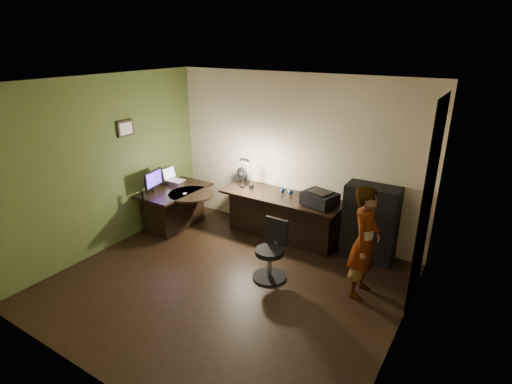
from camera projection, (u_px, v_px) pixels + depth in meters
The scene contains 27 objects.
floor at pixel (225, 285), 5.51m from camera, with size 4.50×4.00×0.01m, color black.
ceiling at pixel (218, 83), 4.54m from camera, with size 4.50×4.00×0.01m, color silver.
wall_back at pixel (294, 157), 6.61m from camera, with size 4.50×0.01×2.70m, color beige.
wall_front at pixel (82, 265), 3.44m from camera, with size 4.50×0.01×2.70m, color beige.
wall_left at pixel (104, 165), 6.14m from camera, with size 0.01×4.00×2.70m, color beige.
wall_right at pixel (407, 238), 3.90m from camera, with size 0.01×4.00×2.70m, color beige.
green_wall_overlay at pixel (105, 166), 6.14m from camera, with size 0.00×4.00×2.70m, color #475A28.
arched_doorway at pixel (427, 204), 4.84m from camera, with size 0.01×0.90×2.60m, color black.
french_door at pixel (386, 291), 3.59m from camera, with size 0.02×0.92×2.10m, color white.
framed_picture at pixel (125, 128), 6.30m from camera, with size 0.04×0.30×0.25m, color black.
desk_left at pixel (176, 208), 7.10m from camera, with size 0.76×1.24×0.72m, color black.
desk_right at pixel (281, 217), 6.66m from camera, with size 2.07×0.72×0.77m, color black.
cabinet at pixel (370, 223), 6.00m from camera, with size 0.78×0.39×1.17m, color black.
laptop_stand at pixel (176, 183), 7.18m from camera, with size 0.23×0.19×0.10m, color silver.
laptop at pixel (175, 175), 7.12m from camera, with size 0.31×0.29×0.21m, color silver.
monitor at pixel (153, 185), 6.79m from camera, with size 0.09×0.45×0.30m, color black.
mouse at pixel (185, 194), 6.77m from camera, with size 0.06×0.09×0.03m, color silver.
phone at pixel (171, 198), 6.62m from camera, with size 0.06×0.12×0.01m, color black.
pen at pixel (197, 194), 6.78m from camera, with size 0.01×0.14×0.01m, color black.
speaker at pixel (143, 196), 6.51m from camera, with size 0.06×0.06×0.16m, color black.
notepad at pixel (183, 196), 6.71m from camera, with size 0.14×0.19×0.01m, color silver.
desk_fan at pixel (242, 177), 6.85m from camera, with size 0.22×0.12×0.34m, color black.
headphones at pixel (287, 191), 6.56m from camera, with size 0.19×0.08×0.09m, color navy.
printer at pixel (320, 198), 6.10m from camera, with size 0.50×0.39×0.22m, color black.
desk_lamp at pixel (251, 172), 6.71m from camera, with size 0.14×0.27×0.60m, color black.
office_chair at pixel (270, 251), 5.51m from camera, with size 0.48×0.48×0.85m, color black.
person at pixel (365, 242), 5.07m from camera, with size 0.54×0.36×1.51m, color #D8A88C.
Camera 1 is at (2.86, -3.73, 3.17)m, focal length 28.00 mm.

